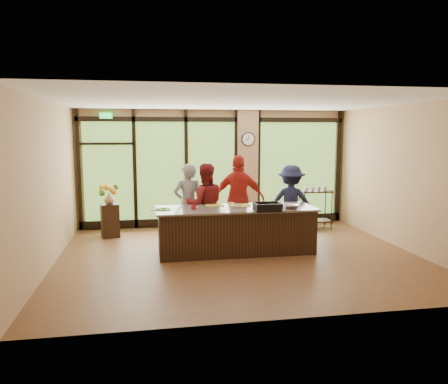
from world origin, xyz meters
name	(u,v)px	position (x,y,z in m)	size (l,w,h in m)	color
floor	(239,256)	(0.00, 0.00, 0.00)	(7.00, 7.00, 0.00)	brown
ceiling	(239,102)	(0.00, 0.00, 3.00)	(7.00, 7.00, 0.00)	white
back_wall	(215,168)	(0.00, 3.00, 1.50)	(7.00, 7.00, 0.00)	tan
left_wall	(48,184)	(-3.50, 0.00, 1.50)	(6.00, 6.00, 0.00)	tan
right_wall	(404,177)	(3.50, 0.00, 1.50)	(6.00, 6.00, 0.00)	tan
window_wall	(222,172)	(0.16, 2.95, 1.39)	(6.90, 0.12, 3.00)	tan
island_base	(236,231)	(0.00, 0.30, 0.44)	(3.10, 1.00, 0.88)	black
countertop	(236,209)	(0.00, 0.30, 0.90)	(3.20, 1.10, 0.04)	slate
wall_clock	(248,139)	(0.85, 2.87, 2.25)	(0.36, 0.04, 0.36)	black
cook_left	(188,204)	(-0.89, 1.10, 0.88)	(0.64, 0.42, 1.77)	gray
cook_midleft	(205,204)	(-0.53, 1.01, 0.89)	(0.86, 0.67, 1.77)	maroon
cook_midright	(239,199)	(0.24, 1.12, 0.97)	(1.13, 0.47, 1.94)	#A82219
cook_right	(291,202)	(1.45, 1.15, 0.85)	(1.10, 0.63, 1.70)	#181936
roasting_pan	(267,209)	(0.53, -0.17, 0.96)	(0.50, 0.39, 0.09)	black
mixing_bowl	(290,206)	(1.05, 0.02, 0.96)	(0.33, 0.33, 0.08)	silver
cutting_board_left	(161,209)	(-1.50, 0.34, 0.93)	(0.38, 0.28, 0.01)	#42822F
cutting_board_center	(215,205)	(-0.39, 0.62, 0.93)	(0.36, 0.27, 0.01)	gold
cutting_board_right	(240,205)	(0.13, 0.52, 0.93)	(0.42, 0.32, 0.01)	gold
prep_bowl_near	(195,208)	(-0.84, 0.29, 0.94)	(0.15, 0.15, 0.05)	silver
prep_bowl_mid	(237,207)	(0.02, 0.27, 0.94)	(0.13, 0.13, 0.04)	silver
prep_bowl_far	(231,203)	(-0.01, 0.76, 0.93)	(0.12, 0.12, 0.03)	silver
red_ramekin	(194,207)	(-0.87, 0.21, 0.96)	(0.11, 0.11, 0.09)	red
flower_stand	(110,220)	(-2.62, 2.10, 0.39)	(0.39, 0.39, 0.78)	black
flower_vase	(109,199)	(-2.62, 2.10, 0.90)	(0.24, 0.24, 0.25)	#9C7B55
bar_cart	(315,203)	(2.43, 2.12, 0.64)	(0.80, 0.47, 1.07)	black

